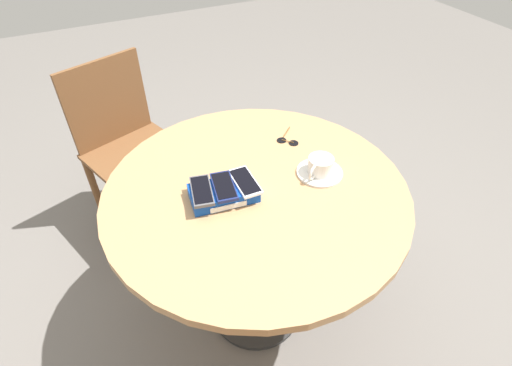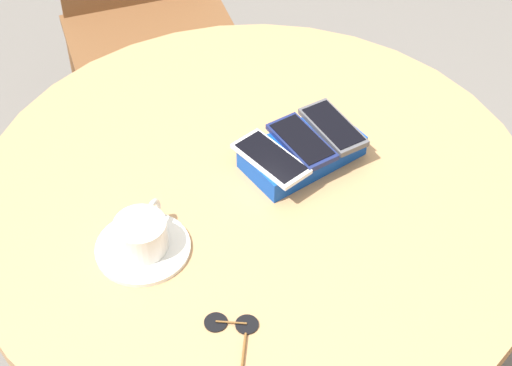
{
  "view_description": "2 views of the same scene",
  "coord_description": "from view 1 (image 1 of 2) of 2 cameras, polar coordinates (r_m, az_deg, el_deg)",
  "views": [
    {
      "loc": [
        -0.42,
        -0.88,
        1.6
      ],
      "look_at": [
        0.0,
        0.0,
        0.75
      ],
      "focal_mm": 28.0,
      "sensor_mm": 36.0,
      "label": 1
    },
    {
      "loc": [
        0.71,
        0.76,
        1.81
      ],
      "look_at": [
        0.0,
        0.0,
        0.75
      ],
      "focal_mm": 60.0,
      "sensor_mm": 36.0,
      "label": 2
    }
  ],
  "objects": [
    {
      "name": "phone_navy",
      "position": [
        1.24,
        -4.63,
        -0.47
      ],
      "size": [
        0.09,
        0.15,
        0.01
      ],
      "color": "navy",
      "rests_on": "phone_box"
    },
    {
      "name": "round_table",
      "position": [
        1.38,
        0.0,
        -3.92
      ],
      "size": [
        1.0,
        1.0,
        0.73
      ],
      "color": "#2D2D2D",
      "rests_on": "ground_plane"
    },
    {
      "name": "coffee_cup",
      "position": [
        1.36,
        9.15,
        2.52
      ],
      "size": [
        0.11,
        0.09,
        0.06
      ],
      "color": "silver",
      "rests_on": "saucer"
    },
    {
      "name": "phone_box",
      "position": [
        1.26,
        -4.64,
        -1.46
      ],
      "size": [
        0.22,
        0.14,
        0.04
      ],
      "color": "#0F42AD",
      "rests_on": "round_table"
    },
    {
      "name": "phone_gray",
      "position": [
        1.24,
        -7.77,
        -1.1
      ],
      "size": [
        0.09,
        0.15,
        0.01
      ],
      "color": "#515156",
      "rests_on": "phone_box"
    },
    {
      "name": "sunglasses",
      "position": [
        1.52,
        4.51,
        6.08
      ],
      "size": [
        0.09,
        0.12,
        0.01
      ],
      "color": "black",
      "rests_on": "round_table"
    },
    {
      "name": "saucer",
      "position": [
        1.38,
        9.06,
        1.49
      ],
      "size": [
        0.16,
        0.16,
        0.01
      ],
      "primitive_type": "cylinder",
      "color": "silver",
      "rests_on": "round_table"
    },
    {
      "name": "chair_near_window",
      "position": [
        2.03,
        -17.41,
        4.78
      ],
      "size": [
        0.54,
        0.54,
        0.86
      ],
      "color": "brown",
      "rests_on": "ground_plane"
    },
    {
      "name": "ground_plane",
      "position": [
        1.87,
        0.0,
        -17.49
      ],
      "size": [
        8.0,
        8.0,
        0.0
      ],
      "primitive_type": "plane",
      "color": "slate"
    },
    {
      "name": "phone_white",
      "position": [
        1.26,
        -1.58,
        0.2
      ],
      "size": [
        0.07,
        0.14,
        0.01
      ],
      "color": "silver",
      "rests_on": "phone_box"
    }
  ]
}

